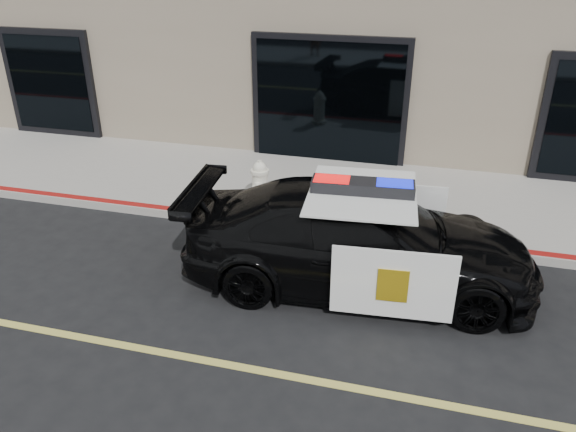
# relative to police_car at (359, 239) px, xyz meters

# --- Properties ---
(ground) EXTENTS (120.00, 120.00, 0.00)m
(ground) POSITION_rel_police_car_xyz_m (-0.41, -2.22, -0.75)
(ground) COLOR black
(ground) RESTS_ON ground
(sidewalk_n) EXTENTS (60.00, 3.50, 0.15)m
(sidewalk_n) POSITION_rel_police_car_xyz_m (-0.41, 3.03, -0.68)
(sidewalk_n) COLOR gray
(sidewalk_n) RESTS_ON ground
(police_car) EXTENTS (2.91, 5.45, 1.68)m
(police_car) POSITION_rel_police_car_xyz_m (0.00, 0.00, 0.00)
(police_car) COLOR black
(police_car) RESTS_ON ground
(fire_hydrant) EXTENTS (0.40, 0.55, 0.88)m
(fire_hydrant) POSITION_rel_police_car_xyz_m (-2.14, 1.97, -0.19)
(fire_hydrant) COLOR white
(fire_hydrant) RESTS_ON sidewalk_n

